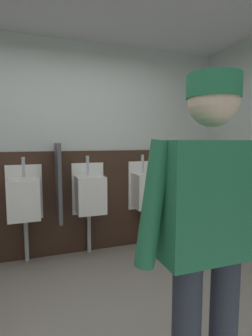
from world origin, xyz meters
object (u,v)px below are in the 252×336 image
urinal_right (146,190)px  person (210,225)px  urinal_left (24,198)px  urinal_middle (90,194)px

urinal_right → person: 2.22m
urinal_left → urinal_right: size_ratio=1.00×
person → urinal_left: bearing=112.8°
urinal_left → urinal_right: bearing=0.0°
urinal_middle → person: person is taller
urinal_middle → urinal_right: 0.75m
urinal_right → urinal_left: bearing=180.0°
urinal_left → urinal_middle: (0.75, 0.00, 0.00)m
urinal_middle → person: size_ratio=0.72×
urinal_middle → person: 2.14m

